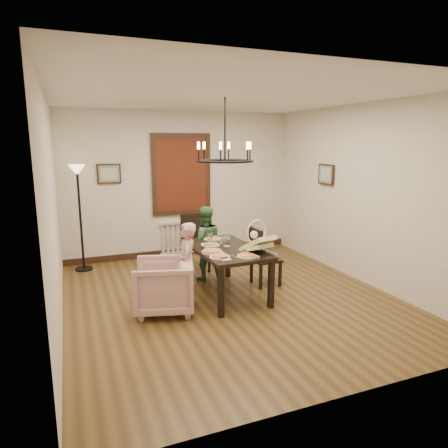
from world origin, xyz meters
TOP-DOWN VIEW (x-y plane):
  - room_shell at (0.00, 0.37)m, footprint 4.51×5.00m
  - dining_table at (-0.02, 0.15)m, footprint 0.92×1.56m
  - chair_far at (-0.06, 1.39)m, footprint 0.45×0.45m
  - chair_right at (0.74, 0.31)m, footprint 0.41×0.41m
  - armchair at (-0.99, -0.11)m, footprint 0.94×0.93m
  - elderly_woman at (-0.65, -0.05)m, footprint 0.32×0.40m
  - seated_man at (-0.06, 0.92)m, footprint 0.53×0.43m
  - baby_bouncer at (0.28, -0.31)m, footprint 0.46×0.56m
  - salad_bowl at (-0.23, 0.17)m, footprint 0.30×0.30m
  - pizza_platter at (-0.28, -0.04)m, footprint 0.28×0.28m
  - drinking_glass at (0.03, 0.34)m, footprint 0.08×0.08m
  - window_blinds at (0.00, 2.46)m, footprint 1.00×0.03m
  - radiator at (0.00, 2.48)m, footprint 0.92×0.12m
  - picture_back at (-1.35, 2.47)m, footprint 0.42×0.03m
  - picture_right at (2.21, 0.90)m, footprint 0.03×0.42m
  - floor_lamp at (-1.90, 2.15)m, footprint 0.30×0.30m
  - chandelier at (-0.02, 0.15)m, footprint 0.80×0.80m

SIDE VIEW (x-z plane):
  - armchair at x=-0.99m, z-range 0.00..0.70m
  - radiator at x=0.00m, z-range 0.04..0.66m
  - chair_right at x=0.74m, z-range 0.00..0.93m
  - elderly_woman at x=-0.65m, z-range 0.00..0.96m
  - chair_far at x=-0.06m, z-range 0.00..0.99m
  - seated_man at x=-0.06m, z-range 0.00..1.00m
  - dining_table at x=-0.02m, z-range 0.27..0.98m
  - pizza_platter at x=-0.28m, z-range 0.71..0.75m
  - salad_bowl at x=-0.23m, z-range 0.71..0.79m
  - drinking_glass at x=0.03m, z-range 0.71..0.87m
  - baby_bouncer at x=0.28m, z-range 0.71..1.03m
  - floor_lamp at x=-1.90m, z-range 0.00..1.80m
  - room_shell at x=0.00m, z-range -0.01..2.80m
  - window_blinds at x=0.00m, z-range 0.90..2.30m
  - picture_back at x=-1.35m, z-range 1.47..1.83m
  - picture_right at x=2.21m, z-range 1.47..1.83m
  - chandelier at x=-0.02m, z-range 1.93..1.97m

